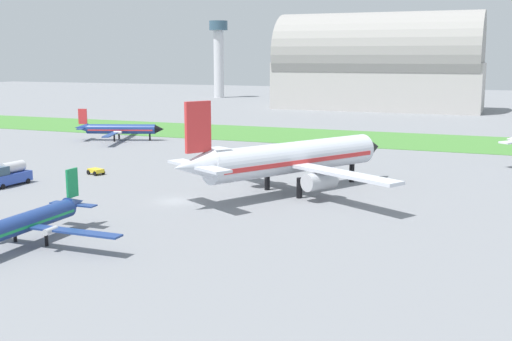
% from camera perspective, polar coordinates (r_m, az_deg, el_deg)
% --- Properties ---
extents(ground_plane, '(600.00, 600.00, 0.00)m').
position_cam_1_polar(ground_plane, '(80.67, -7.31, -2.76)').
color(ground_plane, gray).
extents(grass_taxiway_strip, '(360.00, 28.00, 0.08)m').
position_cam_1_polar(grass_taxiway_strip, '(144.91, 6.23, 3.02)').
color(grass_taxiway_strip, '#478438').
rests_on(grass_taxiway_strip, ground_plane).
extents(airplane_midfield_jet, '(32.71, 32.68, 12.82)m').
position_cam_1_polar(airplane_midfield_jet, '(84.34, 3.03, 1.07)').
color(airplane_midfield_jet, silver).
rests_on(airplane_midfield_jet, ground_plane).
extents(airplane_foreground_turboprop, '(21.10, 18.03, 6.33)m').
position_cam_1_polar(airplane_foreground_turboprop, '(64.94, -19.96, -4.37)').
color(airplane_foreground_turboprop, navy).
rests_on(airplane_foreground_turboprop, ground_plane).
extents(airplane_taxiing_turboprop, '(18.97, 21.92, 6.83)m').
position_cam_1_polar(airplane_taxiing_turboprop, '(140.98, -12.15, 3.66)').
color(airplane_taxiing_turboprop, navy).
rests_on(airplane_taxiing_turboprop, ground_plane).
extents(fuel_truck_near_gate, '(3.06, 6.67, 3.29)m').
position_cam_1_polar(fuel_truck_near_gate, '(95.99, -21.30, -0.34)').
color(fuel_truck_near_gate, '#334FB2').
rests_on(fuel_truck_near_gate, ground_plane).
extents(baggage_cart_by_runway, '(2.82, 2.44, 0.90)m').
position_cam_1_polar(baggage_cart_by_runway, '(101.06, -14.15, -0.03)').
color(baggage_cart_by_runway, yellow).
rests_on(baggage_cart_by_runway, ground_plane).
extents(hangar_distant, '(69.03, 28.39, 32.65)m').
position_cam_1_polar(hangar_distant, '(223.68, 10.86, 9.21)').
color(hangar_distant, '#BCB7B2').
rests_on(hangar_distant, ground_plane).
extents(control_tower, '(8.00, 8.00, 33.17)m').
position_cam_1_polar(control_tower, '(283.43, -3.37, 10.53)').
color(control_tower, silver).
rests_on(control_tower, ground_plane).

